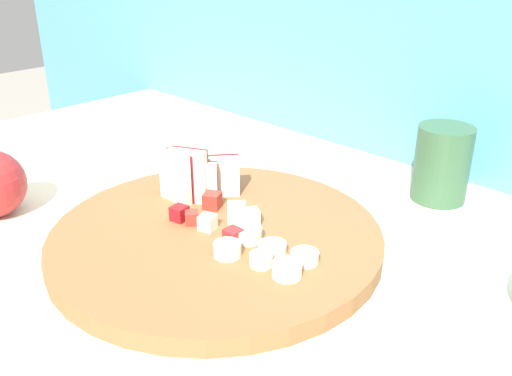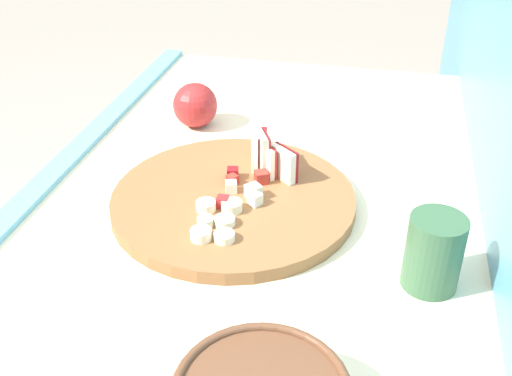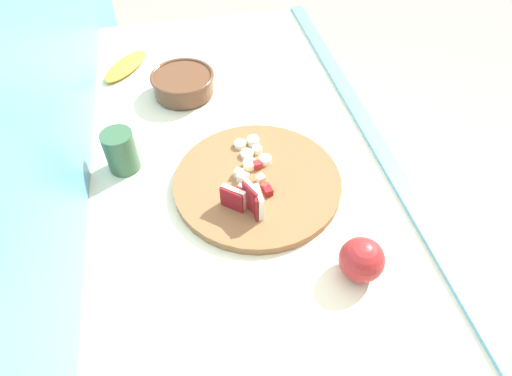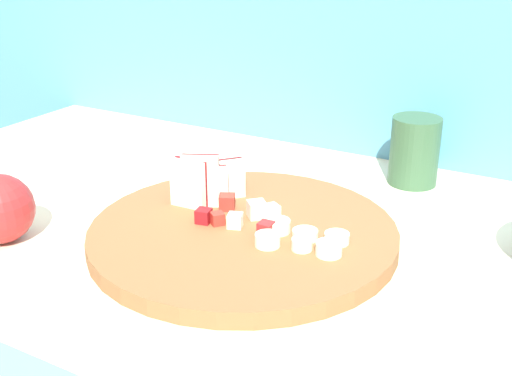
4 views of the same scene
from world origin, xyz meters
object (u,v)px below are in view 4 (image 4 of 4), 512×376
object	(u,v)px
small_jar	(414,151)
apple_dice_pile	(242,213)
cutting_board	(243,234)
apple_wedge_fan	(206,182)
banana_slice_rows	(300,238)

from	to	relation	value
small_jar	apple_dice_pile	bearing A→B (deg)	-115.59
small_jar	cutting_board	bearing A→B (deg)	-112.64
apple_wedge_fan	small_jar	size ratio (longest dim) A/B	0.78
apple_wedge_fan	banana_slice_rows	size ratio (longest dim) A/B	0.74
apple_wedge_fan	banana_slice_rows	distance (m)	0.16
cutting_board	small_jar	bearing A→B (deg)	67.36
apple_wedge_fan	cutting_board	bearing A→B (deg)	-26.21
cutting_board	apple_dice_pile	xyz separation A→B (m)	(-0.01, 0.01, 0.02)
apple_wedge_fan	small_jar	xyz separation A→B (m)	(0.19, 0.24, 0.00)
apple_dice_pile	banana_slice_rows	bearing A→B (deg)	-12.42
cutting_board	apple_wedge_fan	world-z (taller)	apple_wedge_fan
apple_wedge_fan	small_jar	world-z (taller)	small_jar
cutting_board	apple_dice_pile	world-z (taller)	apple_dice_pile
apple_dice_pile	apple_wedge_fan	bearing A→B (deg)	160.60
cutting_board	small_jar	world-z (taller)	small_jar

